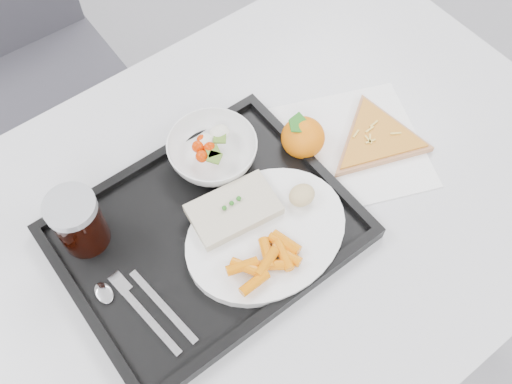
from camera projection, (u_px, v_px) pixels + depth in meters
The scene contains 14 objects.
table at pixel (256, 227), 1.01m from camera, with size 1.20×0.80×0.75m.
chair at pixel (21, 54), 1.42m from camera, with size 0.43×0.43×0.93m.
tray at pixel (207, 233), 0.92m from camera, with size 0.45×0.35×0.03m.
dinner_plate at pixel (266, 234), 0.90m from camera, with size 0.27×0.27×0.02m.
fish_fillet at pixel (234, 209), 0.90m from camera, with size 0.15×0.10×0.03m.
bread_roll at pixel (302, 195), 0.91m from camera, with size 0.06×0.05×0.03m.
salad_bowl at pixel (213, 151), 0.96m from camera, with size 0.15×0.15×0.05m.
cola_glass at pixel (78, 221), 0.86m from camera, with size 0.08×0.08×0.11m.
cutlery at pixel (135, 303), 0.85m from camera, with size 0.09×0.17×0.01m.
napkin at pixel (350, 147), 1.01m from camera, with size 0.32×0.32×0.00m.
tangerine at pixel (303, 137), 0.98m from camera, with size 0.10×0.10×0.07m.
pizza_slice at pixel (377, 139), 1.01m from camera, with size 0.25×0.25×0.02m.
carrot_pile at pixel (269, 259), 0.85m from camera, with size 0.12×0.07×0.02m.
salad_contents at pixel (211, 141), 0.96m from camera, with size 0.08×0.07×0.03m.
Camera 1 is at (-0.28, -0.06, 1.58)m, focal length 40.00 mm.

